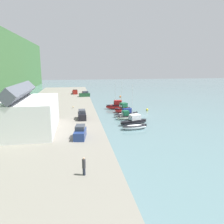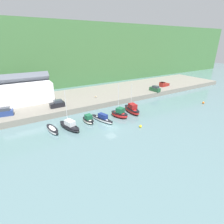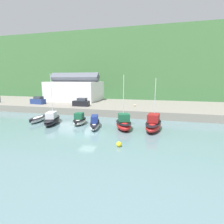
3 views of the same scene
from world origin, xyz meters
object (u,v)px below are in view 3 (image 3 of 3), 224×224
Objects in this scene: moored_boat_3 at (95,123)px; moored_boat_5 at (153,124)px; parked_car_1 at (38,101)px; parked_car_2 at (81,103)px; moored_boat_2 at (80,120)px; moored_boat_4 at (124,123)px; moored_boat_1 at (52,119)px; dog_on_quay at (135,105)px; moored_boat_0 at (38,119)px; person_on_quay at (0,99)px; mooring_buoy_0 at (119,144)px.

moored_boat_3 is 0.88× the size of moored_boat_5.
parked_car_1 is 13.46m from parked_car_2.
moored_boat_5 reaches higher than moored_boat_2.
moored_boat_2 is 0.50× the size of moored_boat_4.
moored_boat_2 is at bearing -115.39° from parked_car_1.
moored_boat_1 is 20.26m from dog_on_quay.
moored_boat_2 is at bearing -157.68° from parked_car_2.
person_on_quay reaches higher than moored_boat_0.
parked_car_1 reaches higher than dog_on_quay.
parked_car_1 is 6.53× the size of mooring_buoy_0.
moored_boat_3 is (8.82, -0.13, -0.11)m from moored_boat_1.
moored_boat_1 reaches higher than parked_car_1.
parked_car_2 reaches higher than dog_on_quay.
moored_boat_4 is 7.99m from mooring_buoy_0.
moored_boat_5 is at bearing 65.17° from mooring_buoy_0.
parked_car_1 is 1.05× the size of parked_car_2.
person_on_quay is at bearing 171.25° from moored_boat_5.
moored_boat_0 is 12.70m from moored_boat_3.
mooring_buoy_0 is at bearing -146.72° from dog_on_quay.
person_on_quay is (-26.56, 0.51, 0.18)m from parked_car_2.
moored_boat_0 is at bearing 154.23° from mooring_buoy_0.
moored_boat_5 is 4.08× the size of person_on_quay.
moored_boat_3 is 10.25m from mooring_buoy_0.
moored_boat_1 is 2.27× the size of parked_car_2.
dog_on_quay is at bearing 30.05° from moored_boat_0.
person_on_quay reaches higher than dog_on_quay.
person_on_quay is at bearing 152.93° from mooring_buoy_0.
moored_boat_2 is at bearing -175.40° from moored_boat_5.
person_on_quay is at bearing 142.22° from moored_boat_4.
mooring_buoy_0 is at bearing -108.46° from moored_boat_5.
moored_boat_5 reaches higher than parked_car_1.
moored_boat_4 is at bearing -10.69° from moored_boat_0.
moored_boat_4 is at bearing 96.58° from mooring_buoy_0.
dog_on_quay is at bearing 116.01° from moored_boat_5.
person_on_quay is at bearing 98.69° from parked_car_1.
person_on_quay is at bearing 123.47° from dog_on_quay.
moored_boat_2 is 1.05× the size of parked_car_1.
moored_boat_0 is at bearing -28.16° from person_on_quay.
moored_boat_3 is 10.34m from moored_boat_5.
moored_boat_0 is 1.35× the size of parked_car_1.
moored_boat_2 is at bearing -20.59° from person_on_quay.
dog_on_quay is (8.86, 13.43, 1.33)m from moored_boat_2.
parked_car_2 is at bearing 70.50° from moored_boat_1.
parked_car_2 is 5.01× the size of dog_on_quay.
moored_boat_1 reaches higher than moored_boat_0.
moored_boat_0 is 0.68× the size of moored_boat_5.
parked_car_1 is at bearing 142.84° from mooring_buoy_0.
parked_car_1 is 5.25× the size of dog_on_quay.
person_on_quay is 3.17× the size of mooring_buoy_0.
mooring_buoy_0 is at bearing -68.72° from moored_boat_3.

